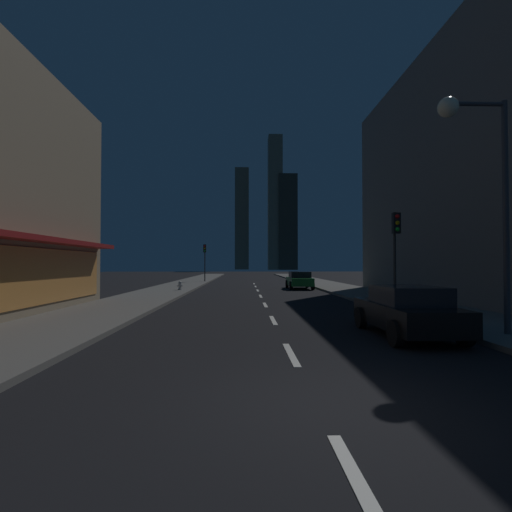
{
  "coord_description": "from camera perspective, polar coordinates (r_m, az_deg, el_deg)",
  "views": [
    {
      "loc": [
        -1.08,
        -5.42,
        2.07
      ],
      "look_at": [
        0.0,
        27.98,
        2.81
      ],
      "focal_mm": 26.28,
      "sensor_mm": 36.0,
      "label": 1
    }
  ],
  "objects": [
    {
      "name": "car_parked_far",
      "position": [
        31.81,
        6.62,
        -3.65
      ],
      "size": [
        1.98,
        4.24,
        1.45
      ],
      "color": "#1E722D",
      "rests_on": "ground"
    },
    {
      "name": "sidewalk_left",
      "position": [
        37.94,
        -10.86,
        -4.26
      ],
      "size": [
        4.0,
        76.0,
        0.15
      ],
      "primitive_type": "cube",
      "color": "#605E59",
      "rests_on": "ground"
    },
    {
      "name": "lane_marking_center",
      "position": [
        21.74,
        1.01,
        -6.72
      ],
      "size": [
        0.16,
        38.6,
        0.01
      ],
      "color": "silver",
      "rests_on": "ground"
    },
    {
      "name": "ground_plane",
      "position": [
        37.49,
        -0.2,
        -4.51
      ],
      "size": [
        78.0,
        136.0,
        0.1
      ],
      "primitive_type": "cube",
      "color": "black"
    },
    {
      "name": "skyscraper_distant_mid",
      "position": [
        142.21,
        2.92,
        8.07
      ],
      "size": [
        5.19,
        6.03,
        50.23
      ],
      "primitive_type": "cube",
      "color": "#645F4B",
      "rests_on": "ground"
    },
    {
      "name": "traffic_light_near_right",
      "position": [
        17.33,
        20.5,
        2.52
      ],
      "size": [
        0.32,
        0.48,
        4.2
      ],
      "color": "#2D2D2D",
      "rests_on": "sidewalk_right"
    },
    {
      "name": "fire_hydrant_far_left",
      "position": [
        28.82,
        -11.51,
        -4.45
      ],
      "size": [
        0.42,
        0.3,
        0.65
      ],
      "color": "#B2B2B2",
      "rests_on": "sidewalk_left"
    },
    {
      "name": "skyscraper_distant_tall",
      "position": [
        152.16,
        -2.16,
        5.57
      ],
      "size": [
        5.46,
        8.86,
        40.34
      ],
      "primitive_type": "cube",
      "color": "#605B48",
      "rests_on": "ground"
    },
    {
      "name": "sidewalk_right",
      "position": [
        38.33,
        10.35,
        -4.23
      ],
      "size": [
        4.0,
        76.0,
        0.15
      ],
      "primitive_type": "cube",
      "color": "#605E59",
      "rests_on": "ground"
    },
    {
      "name": "traffic_light_far_left",
      "position": [
        42.63,
        -7.8,
        0.26
      ],
      "size": [
        0.32,
        0.48,
        4.2
      ],
      "color": "#2D2D2D",
      "rests_on": "sidewalk_left"
    },
    {
      "name": "building_apartment_right",
      "position": [
        26.96,
        34.05,
        9.67
      ],
      "size": [
        11.0,
        20.0,
        14.16
      ],
      "primitive_type": "cube",
      "color": "slate",
      "rests_on": "ground"
    },
    {
      "name": "street_lamp_right",
      "position": [
        12.39,
        30.49,
        12.88
      ],
      "size": [
        1.96,
        0.56,
        6.58
      ],
      "color": "#38383D",
      "rests_on": "sidewalk_right"
    },
    {
      "name": "skyscraper_distant_short",
      "position": [
        142.48,
        4.74,
        5.07
      ],
      "size": [
        6.88,
        8.98,
        35.53
      ],
      "primitive_type": "cube",
      "color": "#2F2D23",
      "rests_on": "ground"
    },
    {
      "name": "car_parked_near",
      "position": [
        11.7,
        21.95,
        -7.71
      ],
      "size": [
        1.98,
        4.24,
        1.45
      ],
      "color": "black",
      "rests_on": "ground"
    }
  ]
}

